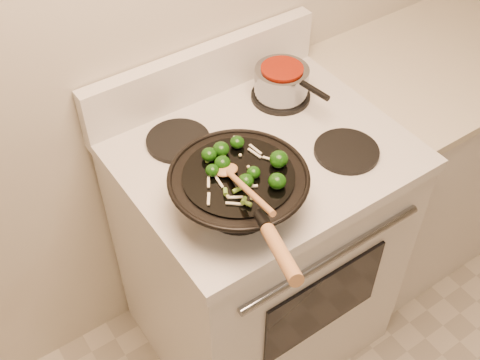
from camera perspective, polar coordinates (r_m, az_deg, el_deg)
stove at (r=2.01m, az=1.67°, el=-6.38°), size 0.78×0.67×1.08m
counter_unit at (r=2.42m, az=16.00°, el=2.07°), size 0.83×0.62×0.91m
wok at (r=1.46m, az=-0.09°, el=-0.91°), size 0.34×0.55×0.23m
stirfry at (r=1.44m, az=0.62°, el=1.57°), size 0.24×0.22×0.04m
wooden_spoon at (r=1.37m, az=-0.13°, el=-0.16°), size 0.08×0.26×0.09m
saucepan at (r=1.81m, az=3.99°, el=9.30°), size 0.16×0.26×0.10m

